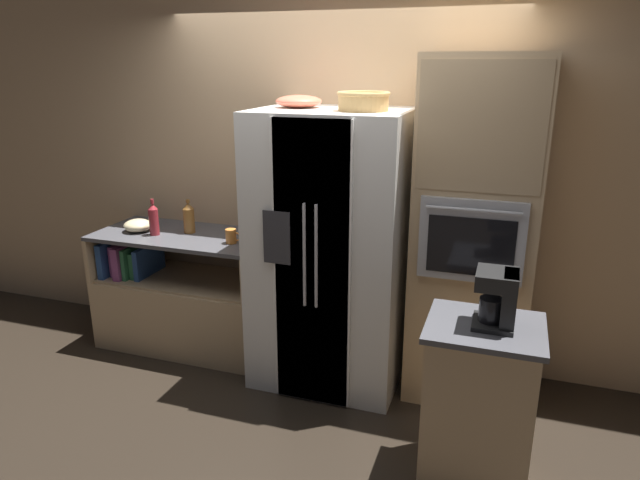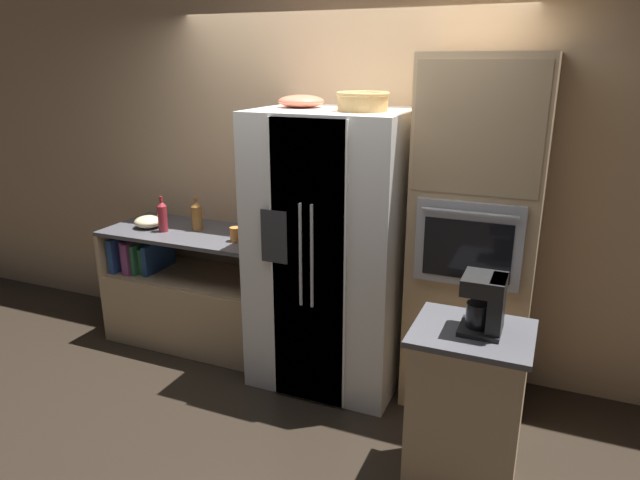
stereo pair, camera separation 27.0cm
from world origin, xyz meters
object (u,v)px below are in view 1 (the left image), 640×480
wall_oven (475,234)px  mixing_bowl (138,225)px  refrigerator (331,250)px  wicker_basket (363,100)px  mug (231,236)px  coffee_maker (500,297)px  bottle_short (154,219)px  bottle_tall (189,218)px  fruit_bowl (299,101)px

wall_oven → mixing_bowl: (-2.50, -0.07, -0.15)m
refrigerator → wicker_basket: bearing=-15.7°
mixing_bowl → wall_oven: bearing=1.6°
wall_oven → mug: (-1.68, -0.11, -0.15)m
mug → mixing_bowl: (-0.82, 0.04, -0.01)m
coffee_maker → wicker_basket: bearing=141.2°
wall_oven → mug: wall_oven is taller
bottle_short → mug: bottle_short is taller
wicker_basket → mixing_bowl: wicker_basket is taller
wall_oven → coffee_maker: (0.19, -0.88, -0.05)m
coffee_maker → wall_oven: bearing=102.2°
refrigerator → coffee_maker: 1.37m
bottle_tall → wicker_basket: bearing=-7.6°
bottle_tall → coffee_maker: 2.47m
bottle_short → mug: (0.64, 0.00, -0.07)m
wall_oven → fruit_bowl: bearing=-177.9°
wicker_basket → wall_oven: bearing=12.7°
wall_oven → fruit_bowl: (-1.17, -0.04, 0.81)m
refrigerator → wall_oven: wall_oven is taller
refrigerator → bottle_tall: bearing=173.9°
fruit_bowl → mug: 1.08m
wicker_basket → bottle_short: (-1.61, 0.05, -0.90)m
coffee_maker → refrigerator: bearing=144.9°
fruit_bowl → coffee_maker: 1.81m
bottle_short → coffee_maker: coffee_maker is taller
wall_oven → bottle_short: 2.33m
bottle_short → wall_oven: bearing=2.7°
wall_oven → wicker_basket: bearing=-167.3°
wicker_basket → coffee_maker: size_ratio=1.13×
wall_oven → bottle_tall: (-2.10, 0.03, -0.08)m
bottle_tall → mixing_bowl: bottle_tall is taller
coffee_maker → mug: bearing=157.5°
wall_oven → bottle_tall: 2.10m
bottle_tall → mug: bearing=-17.5°
wicker_basket → coffee_maker: bearing=-38.8°
wicker_basket → fruit_bowl: size_ratio=1.08×
refrigerator → fruit_bowl: bearing=167.4°
refrigerator → mug: bearing=-179.3°
bottle_short → mixing_bowl: bearing=167.1°
bottle_tall → mixing_bowl: 0.41m
wicker_basket → bottle_short: 1.85m
refrigerator → wall_oven: size_ratio=0.85×
refrigerator → fruit_bowl: size_ratio=6.24×
wicker_basket → mixing_bowl: (-1.79, 0.09, -0.98)m
wicker_basket → bottle_tall: bearing=172.4°
refrigerator → bottle_short: bearing=-179.6°
wall_oven → coffee_maker: wall_oven is taller
mixing_bowl → coffee_maker: bearing=-16.9°
coffee_maker → fruit_bowl: bearing=148.4°
mug → mixing_bowl: 0.82m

